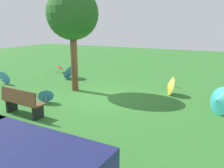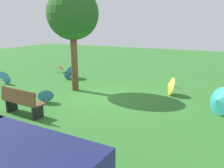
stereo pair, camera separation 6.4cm
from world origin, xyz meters
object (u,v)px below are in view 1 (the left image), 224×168
at_px(park_bench, 22,102).
at_px(parasol_teal_0, 219,101).
at_px(shade_tree, 72,15).
at_px(parasol_red_0, 60,67).
at_px(parasol_blue_0, 69,71).
at_px(parasol_blue_2, 46,95).
at_px(parasol_yellow_1, 169,86).
at_px(parasol_blue_1, 5,77).

distance_m(park_bench, parasol_teal_0, 6.36).
xyz_separation_m(shade_tree, parasol_red_0, (3.19, -2.97, -2.94)).
bearing_deg(parasol_teal_0, shade_tree, -3.54).
relative_size(shade_tree, parasol_blue_0, 4.65).
relative_size(parasol_red_0, parasol_blue_2, 1.17).
relative_size(parasol_teal_0, parasol_yellow_1, 1.20).
height_order(parasol_teal_0, parasol_red_0, parasol_teal_0).
bearing_deg(parasol_red_0, park_bench, 118.95).
height_order(parasol_yellow_1, parasol_blue_2, parasol_yellow_1).
distance_m(parasol_teal_0, parasol_yellow_1, 2.52).
distance_m(parasol_blue_1, parasol_red_0, 3.60).
distance_m(park_bench, parasol_blue_0, 5.56).
xyz_separation_m(park_bench, parasol_blue_1, (4.05, -2.74, -0.13)).
bearing_deg(parasol_blue_0, park_bench, 110.98).
bearing_deg(parasol_teal_0, parasol_blue_2, 15.17).
relative_size(parasol_red_0, parasol_yellow_1, 0.92).
height_order(shade_tree, parasol_blue_0, shade_tree).
relative_size(parasol_blue_0, parasol_blue_1, 1.33).
relative_size(parasol_yellow_1, parasol_blue_2, 1.26).
height_order(parasol_blue_0, parasol_red_0, parasol_blue_0).
bearing_deg(parasol_blue_2, park_bench, 99.93).
bearing_deg(parasol_teal_0, parasol_red_0, -20.13).
bearing_deg(parasol_blue_2, parasol_blue_0, -65.43).
height_order(shade_tree, parasol_teal_0, shade_tree).
distance_m(shade_tree, parasol_blue_1, 4.80).
relative_size(shade_tree, parasol_teal_0, 4.37).
xyz_separation_m(parasol_teal_0, parasol_blue_0, (7.63, -2.24, -0.06)).
xyz_separation_m(parasol_teal_0, parasol_blue_2, (5.87, 1.59, -0.19)).
bearing_deg(parasol_red_0, parasol_yellow_1, 165.81).
bearing_deg(parasol_teal_0, parasol_yellow_1, -37.67).
relative_size(park_bench, parasol_red_0, 2.10).
distance_m(park_bench, parasol_red_0, 7.19).
height_order(parasol_teal_0, parasol_blue_0, parasol_teal_0).
bearing_deg(parasol_yellow_1, parasol_blue_0, -7.11).
relative_size(parasol_teal_0, parasol_blue_0, 1.07).
height_order(park_bench, parasol_blue_0, park_bench).
xyz_separation_m(shade_tree, parasol_blue_0, (1.71, -1.88, -2.85)).
relative_size(shade_tree, parasol_yellow_1, 5.24).
distance_m(park_bench, parasol_blue_1, 4.89).
relative_size(parasol_blue_0, parasol_yellow_1, 1.13).
bearing_deg(parasol_red_0, parasol_blue_1, 80.83).
relative_size(shade_tree, parasol_red_0, 5.66).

